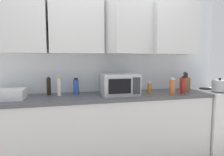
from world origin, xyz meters
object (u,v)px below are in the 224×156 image
Objects in this scene: bottle_spice_jar at (173,86)px; bottle_red_sauce at (183,86)px; bottle_amber_vinegar at (149,88)px; kettle at (219,86)px; microwave at (120,84)px; dish_rack at (8,94)px; bottle_blue_cleaner at (76,87)px; bottle_white_jar at (59,87)px; stove_range at (220,118)px; bottle_soy_dark at (49,87)px; knife_block at (185,84)px.

bottle_red_sauce is at bearing 10.09° from bottle_spice_jar.
bottle_amber_vinegar is 0.74× the size of bottle_spice_jar.
microwave is (-1.46, 0.14, 0.05)m from kettle.
bottle_blue_cleaner is at bearing 10.40° from dish_rack.
bottle_white_jar reaches higher than bottle_spice_jar.
bottle_spice_jar is (2.07, -0.17, 0.05)m from dish_rack.
stove_range is at bearing 1.25° from bottle_amber_vinegar.
microwave is 2.12× the size of bottle_spice_jar.
microwave is 0.59m from bottle_blue_cleaner.
bottle_spice_jar is 1.31m from bottle_blue_cleaner.
bottle_amber_vinegar is at bearing 156.24° from bottle_spice_jar.
bottle_blue_cleaner is at bearing 165.95° from bottle_spice_jar.
dish_rack is 1.58× the size of bottle_red_sauce.
bottle_soy_dark is at bearing 175.88° from stove_range.
dish_rack is (-3.01, 0.02, 0.51)m from stove_range.
microwave reaches higher than bottle_soy_dark.
bottle_spice_jar is 0.94× the size of bottle_soy_dark.
bottle_amber_vinegar is at bearing -6.50° from bottle_white_jar.
bottle_white_jar is (0.59, 0.09, 0.05)m from dish_rack.
bottle_amber_vinegar is (-1.04, 0.11, -0.01)m from kettle.
bottle_amber_vinegar is at bearing 173.78° from kettle.
bottle_amber_vinegar is at bearing -3.81° from microwave.
stove_range is 0.94m from bottle_red_sauce.
bottle_spice_jar is at bearing -11.62° from bottle_soy_dark.
bottle_red_sauce is at bearing -9.47° from bottle_soy_dark.
knife_block is 1.69× the size of bottle_amber_vinegar.
bottle_white_jar is at bearing 172.22° from bottle_red_sauce.
dish_rack is 0.82m from bottle_blue_cleaner.
kettle is 0.91× the size of bottle_spice_jar.
bottle_blue_cleaner is at bearing 176.52° from knife_block.
bottle_white_jar is at bearing 173.50° from bottle_amber_vinegar.
bottle_spice_jar reaches higher than stove_range.
kettle is at bearing -6.22° from bottle_amber_vinegar.
stove_range is 0.58m from kettle.
bottle_amber_vinegar is 0.71× the size of bottle_white_jar.
kettle is 1.22× the size of bottle_amber_vinegar.
bottle_spice_jar is 1.01× the size of bottle_blue_cleaner.
kettle is 0.47m from knife_block.
stove_range is 3.21× the size of knife_block.
kettle is at bearing 0.73° from bottle_spice_jar.
bottle_spice_jar is (-0.93, -0.15, 0.56)m from stove_range.
knife_block is 0.40m from bottle_spice_jar.
knife_block is at bearing -1.29° from bottle_white_jar.
dish_rack is at bearing 179.23° from microwave.
stove_range is 1.90× the size of microwave.
microwave is 0.94m from bottle_soy_dark.
knife_block is at bearing 153.65° from kettle.
bottle_soy_dark is at bearing 20.03° from dish_rack.
kettle is at bearing -2.25° from bottle_red_sauce.
bottle_amber_vinegar is (-0.46, 0.09, -0.03)m from bottle_red_sauce.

